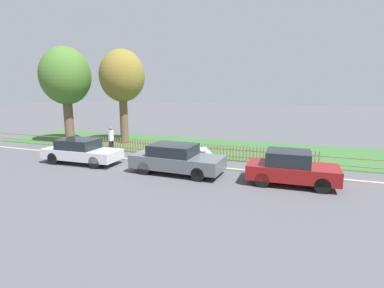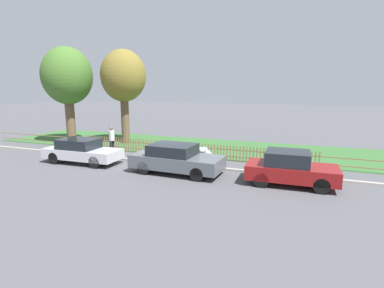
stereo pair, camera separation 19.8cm
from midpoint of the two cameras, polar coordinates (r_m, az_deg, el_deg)
ground_plane at (r=16.04m, az=-4.22°, el=-4.11°), size 120.00×120.00×0.00m
kerb_stone at (r=16.11m, az=-4.08°, el=-3.82°), size 30.91×0.20×0.12m
grass_strip at (r=20.86m, az=1.81°, el=-0.57°), size 30.91×6.52×0.01m
park_fence at (r=17.78m, az=-1.50°, el=-1.10°), size 30.91×0.05×0.90m
parked_car_silver_hatchback at (r=17.46m, az=-20.68°, el=-1.25°), size 4.30×1.73×1.33m
parked_car_black_saloon at (r=14.49m, az=-3.39°, el=-2.80°), size 4.49×1.99×1.41m
parked_car_navy_estate at (r=13.44m, az=17.92°, el=-4.34°), size 3.78×1.81×1.47m
covered_motorcycle at (r=16.12m, az=0.57°, el=-1.79°), size 1.94×0.82×0.98m
tree_nearest_kerb at (r=23.97m, az=-23.18°, el=11.66°), size 3.59×3.59×6.98m
tree_behind_motorcycle at (r=22.56m, az=-13.42°, el=12.31°), size 3.23×3.23×6.78m
pedestrian_near_fence at (r=19.35m, az=-15.46°, el=1.00°), size 0.35×0.39×1.69m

